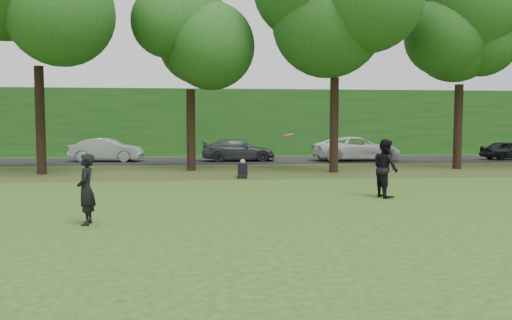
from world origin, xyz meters
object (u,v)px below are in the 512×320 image
(player_left, at_px, (86,189))
(seated_person, at_px, (243,171))
(player_right, at_px, (385,168))
(frisbee, at_px, (288,135))

(player_left, height_order, seated_person, player_left)
(player_left, distance_m, player_right, 9.32)
(player_left, xyz_separation_m, frisbee, (5.07, 1.63, 1.24))
(player_left, relative_size, seated_person, 2.02)
(seated_person, bearing_deg, player_right, -48.24)
(frisbee, height_order, seated_person, frisbee)
(player_right, xyz_separation_m, frisbee, (-3.52, -1.97, 1.13))
(player_right, height_order, frisbee, frisbee)
(player_left, relative_size, frisbee, 4.62)
(seated_person, bearing_deg, frisbee, -77.36)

